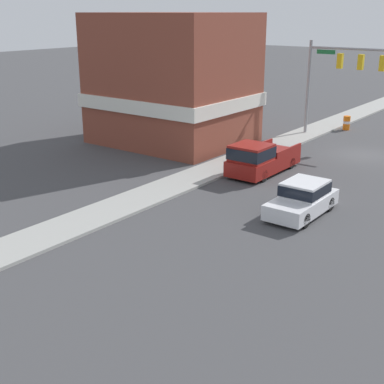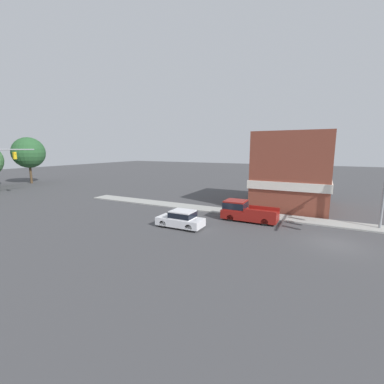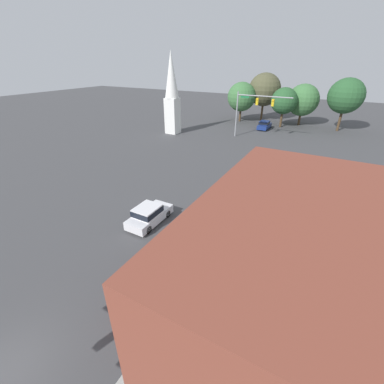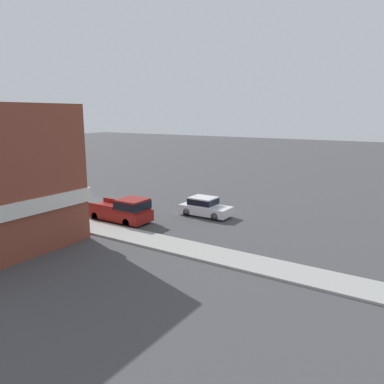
# 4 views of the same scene
# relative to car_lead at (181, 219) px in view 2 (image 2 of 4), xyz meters

# --- Properties ---
(ground_plane) EXTENTS (200.00, 200.00, 0.00)m
(ground_plane) POSITION_rel_car_lead_xyz_m (1.63, -12.19, -0.81)
(ground_plane) COLOR #424244
(sidewalk_curb) EXTENTS (2.40, 60.00, 0.14)m
(sidewalk_curb) POSITION_rel_car_lead_xyz_m (7.33, -12.19, -0.74)
(sidewalk_curb) COLOR #9E9E99
(sidewalk_curb) RESTS_ON ground
(car_lead) EXTENTS (1.85, 4.22, 1.56)m
(car_lead) POSITION_rel_car_lead_xyz_m (0.00, 0.00, 0.00)
(car_lead) COLOR black
(car_lead) RESTS_ON ground
(pickup_truck_parked) EXTENTS (2.09, 5.32, 1.92)m
(pickup_truck_parked) POSITION_rel_car_lead_xyz_m (4.89, -4.39, 0.13)
(pickup_truck_parked) COLOR black
(pickup_truck_parked) RESTS_ON ground
(corner_brick_building) EXTENTS (10.22, 8.53, 8.87)m
(corner_brick_building) POSITION_rel_car_lead_xyz_m (13.99, -7.75, 3.49)
(corner_brick_building) COLOR brown
(corner_brick_building) RESTS_ON ground
(backdrop_tree_right_far) EXTENTS (6.12, 6.12, 9.29)m
(backdrop_tree_right_far) POSITION_rel_car_lead_xyz_m (12.04, 42.10, 5.41)
(backdrop_tree_right_far) COLOR #4C3823
(backdrop_tree_right_far) RESTS_ON ground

